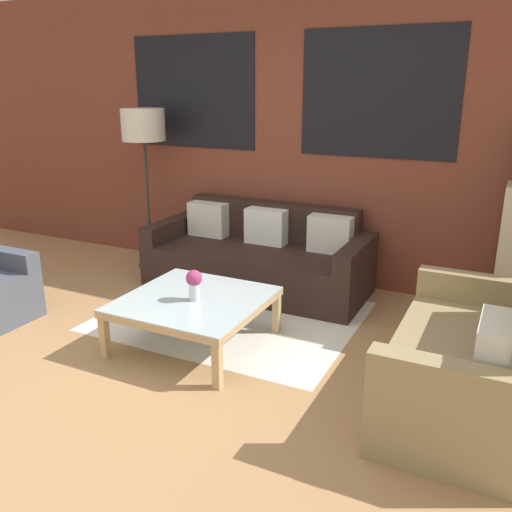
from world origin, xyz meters
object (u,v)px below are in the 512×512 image
at_px(couch_dark, 259,259).
at_px(flower_vase, 194,283).
at_px(floor_lamp, 143,130).
at_px(settee_vintage, 471,362).
at_px(coffee_table, 194,304).

xyz_separation_m(couch_dark, flower_vase, (0.13, -1.34, 0.23)).
xyz_separation_m(floor_lamp, flower_vase, (1.46, -1.41, -0.93)).
relative_size(couch_dark, flower_vase, 9.00).
distance_m(settee_vintage, floor_lamp, 3.80).
distance_m(settee_vintage, coffee_table, 1.93).
height_order(floor_lamp, flower_vase, floor_lamp).
distance_m(coffee_table, flower_vase, 0.19).
xyz_separation_m(couch_dark, floor_lamp, (-1.33, 0.06, 1.16)).
bearing_deg(coffee_table, couch_dark, 94.21).
bearing_deg(couch_dark, settee_vintage, -32.59).
distance_m(couch_dark, settee_vintage, 2.41).
bearing_deg(flower_vase, floor_lamp, 136.00).
bearing_deg(flower_vase, settee_vintage, 1.41).
bearing_deg(settee_vintage, flower_vase, -178.59).
bearing_deg(settee_vintage, floor_lamp, 157.97).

